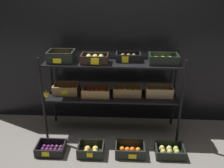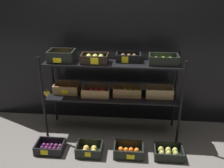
% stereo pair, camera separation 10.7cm
% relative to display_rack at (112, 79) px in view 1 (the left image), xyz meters
% --- Properties ---
extents(ground_plane, '(10.00, 10.00, 0.00)m').
position_rel_display_rack_xyz_m(ground_plane, '(0.00, -0.00, -0.79)').
color(ground_plane, '#605B56').
extents(storefront_wall, '(4.11, 0.12, 2.23)m').
position_rel_display_rack_xyz_m(storefront_wall, '(0.00, 0.42, 0.32)').
color(storefront_wall, black).
rests_on(storefront_wall, ground_plane).
extents(display_rack, '(1.84, 0.47, 1.16)m').
position_rel_display_rack_xyz_m(display_rack, '(0.00, 0.00, 0.00)').
color(display_rack, black).
rests_on(display_rack, ground_plane).
extents(crate_ground_plum, '(0.34, 0.26, 0.12)m').
position_rel_display_rack_xyz_m(crate_ground_plum, '(-0.72, -0.50, -0.75)').
color(crate_ground_plum, black).
rests_on(crate_ground_plum, ground_plane).
extents(crate_ground_apple_gold, '(0.31, 0.25, 0.13)m').
position_rel_display_rack_xyz_m(crate_ground_apple_gold, '(-0.23, -0.51, -0.74)').
color(crate_ground_apple_gold, black).
rests_on(crate_ground_apple_gold, ground_plane).
extents(crate_ground_tangerine, '(0.35, 0.25, 0.13)m').
position_rel_display_rack_xyz_m(crate_ground_tangerine, '(0.25, -0.49, -0.74)').
color(crate_ground_tangerine, black).
rests_on(crate_ground_tangerine, ground_plane).
extents(crate_ground_pear, '(0.34, 0.25, 0.12)m').
position_rel_display_rack_xyz_m(crate_ground_pear, '(0.73, -0.48, -0.74)').
color(crate_ground_pear, black).
rests_on(crate_ground_pear, ground_plane).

